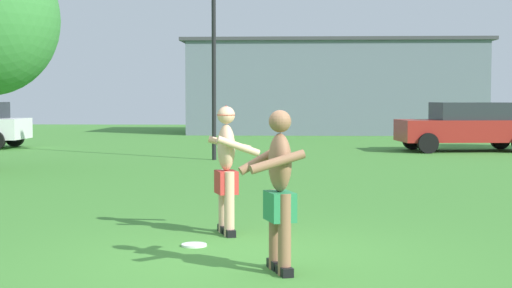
% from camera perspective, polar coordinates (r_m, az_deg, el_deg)
% --- Properties ---
extents(ground_plane, '(80.00, 80.00, 0.00)m').
position_cam_1_polar(ground_plane, '(8.19, -0.91, -8.83)').
color(ground_plane, '#428433').
extents(player_with_cap, '(0.71, 0.62, 1.65)m').
position_cam_1_polar(player_with_cap, '(9.71, -2.20, -1.53)').
color(player_with_cap, black).
rests_on(player_with_cap, ground_plane).
extents(player_in_green, '(0.70, 0.73, 1.63)m').
position_cam_1_polar(player_in_green, '(7.61, 1.74, -3.27)').
color(player_in_green, black).
rests_on(player_in_green, ground_plane).
extents(frisbee, '(0.30, 0.30, 0.03)m').
position_cam_1_polar(frisbee, '(9.08, -4.65, -7.53)').
color(frisbee, white).
rests_on(frisbee, ground_plane).
extents(car_red_near_post, '(4.47, 2.42, 1.58)m').
position_cam_1_polar(car_red_near_post, '(25.58, 15.53, 1.33)').
color(car_red_near_post, maroon).
rests_on(car_red_near_post, ground_plane).
extents(lamp_post, '(0.60, 0.24, 6.17)m').
position_cam_1_polar(lamp_post, '(21.33, -3.18, 8.88)').
color(lamp_post, black).
rests_on(lamp_post, ground_plane).
extents(outbuilding_behind_lot, '(14.26, 6.14, 4.46)m').
position_cam_1_polar(outbuilding_behind_lot, '(37.52, 5.80, 4.26)').
color(outbuilding_behind_lot, slate).
rests_on(outbuilding_behind_lot, ground_plane).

